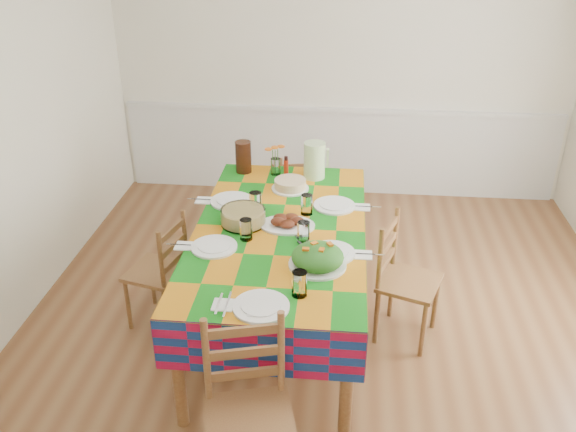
% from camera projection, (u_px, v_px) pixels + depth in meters
% --- Properties ---
extents(room, '(4.58, 5.08, 2.78)m').
position_uv_depth(room, '(335.00, 163.00, 3.72)').
color(room, brown).
rests_on(room, ground).
extents(wainscot, '(4.41, 0.06, 0.92)m').
position_uv_depth(wainscot, '(339.00, 148.00, 6.31)').
color(wainscot, silver).
rests_on(wainscot, room).
extents(dining_table, '(1.14, 2.12, 0.83)m').
position_uv_depth(dining_table, '(280.00, 240.00, 4.12)').
color(dining_table, brown).
rests_on(dining_table, room).
extents(setting_near_head, '(0.51, 0.34, 0.15)m').
position_uv_depth(setting_near_head, '(274.00, 298.00, 3.31)').
color(setting_near_head, white).
rests_on(setting_near_head, dining_table).
extents(setting_left_near, '(0.54, 0.32, 0.14)m').
position_uv_depth(setting_left_near, '(225.00, 240.00, 3.87)').
color(setting_left_near, white).
rests_on(setting_left_near, dining_table).
extents(setting_left_far, '(0.57, 0.34, 0.15)m').
position_uv_depth(setting_left_far, '(239.00, 201.00, 4.36)').
color(setting_left_far, white).
rests_on(setting_left_far, dining_table).
extents(setting_right_near, '(0.56, 0.32, 0.14)m').
position_uv_depth(setting_right_near, '(322.00, 245.00, 3.82)').
color(setting_right_near, white).
rests_on(setting_right_near, dining_table).
extents(setting_right_far, '(0.56, 0.33, 0.14)m').
position_uv_depth(setting_right_far, '(325.00, 205.00, 4.31)').
color(setting_right_far, white).
rests_on(setting_right_far, dining_table).
extents(meat_platter, '(0.38, 0.27, 0.07)m').
position_uv_depth(meat_platter, '(287.00, 222.00, 4.09)').
color(meat_platter, white).
rests_on(meat_platter, dining_table).
extents(salad_platter, '(0.35, 0.35, 0.15)m').
position_uv_depth(salad_platter, '(318.00, 258.00, 3.64)').
color(salad_platter, white).
rests_on(salad_platter, dining_table).
extents(pasta_bowl, '(0.30, 0.30, 0.11)m').
position_uv_depth(pasta_bowl, '(243.00, 217.00, 4.11)').
color(pasta_bowl, white).
rests_on(pasta_bowl, dining_table).
extents(cake, '(0.28, 0.28, 0.08)m').
position_uv_depth(cake, '(290.00, 185.00, 4.61)').
color(cake, white).
rests_on(cake, dining_table).
extents(serving_utensils, '(0.14, 0.31, 0.01)m').
position_uv_depth(serving_utensils, '(302.00, 239.00, 3.95)').
color(serving_utensils, black).
rests_on(serving_utensils, dining_table).
extents(flower_vase, '(0.16, 0.13, 0.25)m').
position_uv_depth(flower_vase, '(275.00, 162.00, 4.83)').
color(flower_vase, white).
rests_on(flower_vase, dining_table).
extents(hot_sauce, '(0.04, 0.04, 0.16)m').
position_uv_depth(hot_sauce, '(286.00, 166.00, 4.83)').
color(hot_sauce, red).
rests_on(hot_sauce, dining_table).
extents(green_pitcher, '(0.17, 0.17, 0.29)m').
position_uv_depth(green_pitcher, '(314.00, 160.00, 4.75)').
color(green_pitcher, '#BBE09E').
rests_on(green_pitcher, dining_table).
extents(tea_pitcher, '(0.13, 0.13, 0.26)m').
position_uv_depth(tea_pitcher, '(243.00, 157.00, 4.86)').
color(tea_pitcher, black).
rests_on(tea_pitcher, dining_table).
extents(name_card, '(0.09, 0.03, 0.02)m').
position_uv_depth(name_card, '(256.00, 316.00, 3.20)').
color(name_card, white).
rests_on(name_card, dining_table).
extents(chair_near, '(0.53, 0.52, 0.99)m').
position_uv_depth(chair_near, '(249.00, 414.00, 3.05)').
color(chair_near, brown).
rests_on(chair_near, room).
extents(chair_far, '(0.43, 0.42, 0.84)m').
position_uv_depth(chair_far, '(298.00, 197.00, 5.46)').
color(chair_far, brown).
rests_on(chair_far, room).
extents(chair_left, '(0.45, 0.46, 0.87)m').
position_uv_depth(chair_left, '(161.00, 272.00, 4.33)').
color(chair_left, brown).
rests_on(chair_left, room).
extents(chair_right, '(0.50, 0.51, 0.91)m').
position_uv_depth(chair_right, '(404.00, 281.00, 4.19)').
color(chair_right, brown).
rests_on(chair_right, room).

